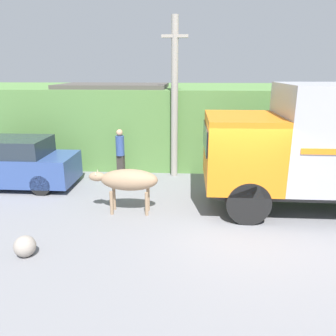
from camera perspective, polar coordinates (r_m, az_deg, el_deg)
name	(u,v)px	position (r m, az deg, el deg)	size (l,w,h in m)	color
ground_plane	(234,224)	(8.73, 11.45, -9.57)	(60.00, 60.00, 0.00)	gray
hillside_embankment	(215,120)	(15.46, 8.25, 8.21)	(32.00, 6.62, 3.10)	#568442
building_backdrop	(116,123)	(14.02, -9.13, 7.68)	(4.30, 2.70, 3.25)	#C6B793
cargo_truck	(334,144)	(9.90, 26.97, 3.77)	(6.51, 2.48, 3.48)	#2D2D2D
brown_cow	(128,180)	(8.94, -7.04, -2.16)	(1.89, 0.59, 1.25)	#9E7F60
parked_suv	(10,163)	(12.16, -25.74, 0.72)	(4.35, 1.70, 1.66)	#334C8C
pedestrian_on_hill	(120,151)	(12.00, -8.32, 3.02)	(0.38, 0.38, 1.78)	#38332D
utility_pole	(175,97)	(11.75, 1.15, 12.21)	(0.90, 0.24, 5.54)	#9E998E
roadside_rock	(25,246)	(7.77, -23.66, -12.36)	(0.46, 0.46, 0.46)	gray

